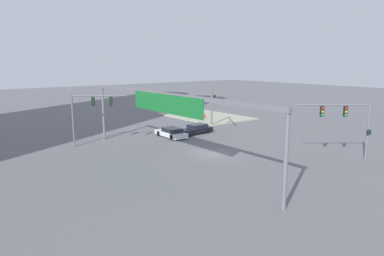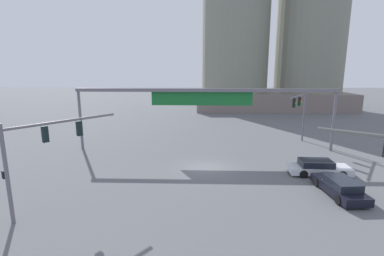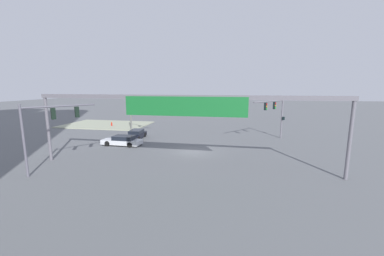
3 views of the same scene
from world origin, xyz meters
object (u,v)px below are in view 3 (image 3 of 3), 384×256
object	(u,v)px
traffic_signal_near_corner	(276,111)
fire_hydrant_on_curb	(112,124)
traffic_signal_opposite_side	(48,123)
sedan_car_waiting_far	(136,135)
traffic_signal_cross_street	(136,109)
sedan_car_approaching	(122,141)

from	to	relation	value
traffic_signal_near_corner	fire_hydrant_on_curb	distance (m)	28.08
traffic_signal_opposite_side	sedan_car_waiting_far	distance (m)	14.06
traffic_signal_cross_street	fire_hydrant_on_curb	xyz separation A→B (m)	(6.64, -4.11, -3.25)
sedan_car_waiting_far	traffic_signal_near_corner	bearing A→B (deg)	93.32
traffic_signal_opposite_side	fire_hydrant_on_curb	bearing A→B (deg)	52.05
traffic_signal_opposite_side	fire_hydrant_on_curb	distance (m)	23.40
traffic_signal_near_corner	traffic_signal_opposite_side	world-z (taller)	traffic_signal_opposite_side
traffic_signal_opposite_side	fire_hydrant_on_curb	xyz separation A→B (m)	(6.89, -22.05, -3.72)
sedan_car_waiting_far	traffic_signal_opposite_side	bearing A→B (deg)	-12.00
traffic_signal_opposite_side	traffic_signal_near_corner	bearing A→B (deg)	-16.66
sedan_car_waiting_far	fire_hydrant_on_curb	world-z (taller)	sedan_car_waiting_far
traffic_signal_opposite_side	traffic_signal_cross_street	xyz separation A→B (m)	(0.25, -17.94, -0.47)
traffic_signal_near_corner	fire_hydrant_on_curb	xyz separation A→B (m)	(27.26, -5.77, -3.52)
traffic_signal_near_corner	sedan_car_approaching	size ratio (longest dim) A/B	1.17
sedan_car_waiting_far	fire_hydrant_on_curb	xyz separation A→B (m)	(8.51, -8.56, -0.09)
sedan_car_waiting_far	fire_hydrant_on_curb	distance (m)	12.07
traffic_signal_near_corner	sedan_car_waiting_far	xyz separation A→B (m)	(18.75, 2.79, -3.43)
traffic_signal_opposite_side	traffic_signal_cross_street	bearing A→B (deg)	35.49
traffic_signal_cross_street	sedan_car_waiting_far	xyz separation A→B (m)	(-1.87, 4.45, -3.16)
traffic_signal_near_corner	traffic_signal_cross_street	distance (m)	20.68
traffic_signal_opposite_side	traffic_signal_cross_street	size ratio (longest dim) A/B	1.00
fire_hydrant_on_curb	traffic_signal_near_corner	bearing A→B (deg)	168.05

